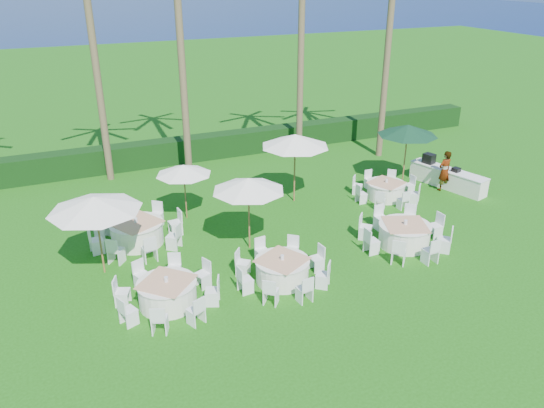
% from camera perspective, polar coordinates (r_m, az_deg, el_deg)
% --- Properties ---
extents(ground, '(120.00, 120.00, 0.00)m').
position_cam_1_polar(ground, '(17.46, 2.15, -7.31)').
color(ground, '#1B520E').
rests_on(ground, ground).
extents(hedge, '(34.00, 1.00, 1.20)m').
position_cam_1_polar(hedge, '(27.56, -8.66, 5.91)').
color(hedge, black).
rests_on(hedge, ground).
extents(ocean, '(260.00, 260.00, 0.00)m').
position_cam_1_polar(ocean, '(115.93, -21.26, 18.16)').
color(ocean, '#082451').
rests_on(ocean, ground).
extents(banquet_table_a, '(2.97, 2.97, 0.93)m').
position_cam_1_polar(banquet_table_a, '(16.01, -11.19, -9.30)').
color(banquet_table_a, white).
rests_on(banquet_table_a, ground).
extents(banquet_table_b, '(3.03, 3.03, 0.92)m').
position_cam_1_polar(banquet_table_b, '(16.81, 1.10, -7.06)').
color(banquet_table_b, white).
rests_on(banquet_table_b, ground).
extents(banquet_table_c, '(3.22, 3.22, 0.97)m').
position_cam_1_polar(banquet_table_c, '(19.44, 14.04, -3.15)').
color(banquet_table_c, white).
rests_on(banquet_table_c, ground).
extents(banquet_table_d, '(3.33, 3.33, 1.00)m').
position_cam_1_polar(banquet_table_d, '(19.57, -14.31, -2.95)').
color(banquet_table_d, white).
rests_on(banquet_table_d, ground).
extents(banquet_table_f, '(2.83, 2.83, 0.87)m').
position_cam_1_polar(banquet_table_f, '(23.20, 12.13, 1.50)').
color(banquet_table_f, white).
rests_on(banquet_table_f, ground).
extents(umbrella_a, '(2.91, 2.91, 2.69)m').
position_cam_1_polar(umbrella_a, '(17.18, -18.55, 0.03)').
color(umbrella_a, brown).
rests_on(umbrella_a, ground).
extents(umbrella_b, '(2.52, 2.52, 2.65)m').
position_cam_1_polar(umbrella_b, '(17.85, -2.55, 2.10)').
color(umbrella_b, brown).
rests_on(umbrella_b, ground).
extents(umbrella_c, '(2.15, 2.15, 2.23)m').
position_cam_1_polar(umbrella_c, '(20.51, -9.50, 3.66)').
color(umbrella_c, brown).
rests_on(umbrella_c, ground).
extents(umbrella_d, '(2.82, 2.82, 2.94)m').
position_cam_1_polar(umbrella_d, '(21.63, 2.50, 6.85)').
color(umbrella_d, brown).
rests_on(umbrella_d, ground).
extents(umbrella_green, '(2.67, 2.67, 2.77)m').
position_cam_1_polar(umbrella_green, '(24.33, 14.41, 7.71)').
color(umbrella_green, brown).
rests_on(umbrella_green, ground).
extents(buffet_table, '(1.74, 3.70, 1.29)m').
position_cam_1_polar(buffet_table, '(25.12, 18.29, 2.75)').
color(buffet_table, white).
rests_on(buffet_table, ground).
extents(staff_person, '(0.70, 0.50, 1.82)m').
position_cam_1_polar(staff_person, '(24.53, 18.07, 3.41)').
color(staff_person, gray).
rests_on(staff_person, ground).
extents(palm_b, '(4.39, 4.18, 9.58)m').
position_cam_1_polar(palm_b, '(24.69, -18.43, 14.01)').
color(palm_b, brown).
rests_on(palm_b, ground).
extents(palm_c, '(4.33, 4.31, 12.52)m').
position_cam_1_polar(palm_c, '(23.93, -9.93, 18.18)').
color(palm_c, brown).
rests_on(palm_c, ground).
extents(palm_d, '(4.40, 4.14, 9.49)m').
position_cam_1_polar(palm_d, '(26.88, 3.12, 15.80)').
color(palm_d, brown).
rests_on(palm_d, ground).
extents(palm_e, '(4.39, 4.20, 10.82)m').
position_cam_1_polar(palm_e, '(27.39, 12.43, 16.89)').
color(palm_e, brown).
rests_on(palm_e, ground).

